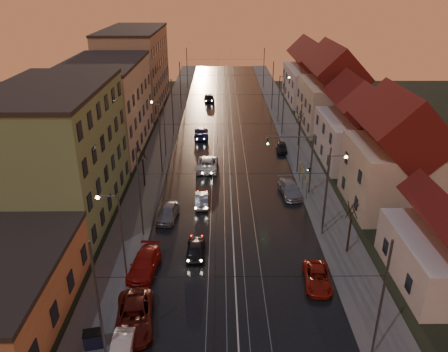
{
  "coord_description": "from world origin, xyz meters",
  "views": [
    {
      "loc": [
        -1.16,
        -27.0,
        22.41
      ],
      "look_at": [
        -0.78,
        17.92,
        2.28
      ],
      "focal_mm": 35.0,
      "sensor_mm": 36.0,
      "label": 1
    }
  ],
  "objects_px": {
    "driving_car_2": "(207,164)",
    "dumpster": "(93,339)",
    "street_lamp_2": "(162,122)",
    "parked_left_1": "(134,316)",
    "street_lamp_3": "(281,94)",
    "parked_left_0": "(123,346)",
    "parked_right_2": "(282,148)",
    "driving_car_3": "(201,133)",
    "parked_left_2": "(144,264)",
    "parked_right_0": "(317,278)",
    "parked_right_1": "(290,189)",
    "street_lamp_1": "(330,185)",
    "driving_car_4": "(209,97)",
    "driving_car_0": "(196,248)",
    "parked_left_3": "(168,212)",
    "driving_car_1": "(202,200)",
    "street_lamp_0": "(118,230)",
    "traffic_light_mast": "(303,156)"
  },
  "relations": [
    {
      "from": "driving_car_4",
      "to": "parked_left_2",
      "type": "xyz_separation_m",
      "value": [
        -4.17,
        -56.94,
        -0.05
      ]
    },
    {
      "from": "driving_car_0",
      "to": "parked_left_0",
      "type": "distance_m",
      "value": 12.12
    },
    {
      "from": "parked_left_1",
      "to": "dumpster",
      "type": "height_order",
      "value": "parked_left_1"
    },
    {
      "from": "street_lamp_0",
      "to": "street_lamp_1",
      "type": "bearing_deg",
      "value": 23.72
    },
    {
      "from": "street_lamp_0",
      "to": "street_lamp_3",
      "type": "height_order",
      "value": "same"
    },
    {
      "from": "street_lamp_2",
      "to": "dumpster",
      "type": "bearing_deg",
      "value": -90.88
    },
    {
      "from": "street_lamp_1",
      "to": "parked_left_1",
      "type": "bearing_deg",
      "value": -141.74
    },
    {
      "from": "street_lamp_2",
      "to": "traffic_light_mast",
      "type": "bearing_deg",
      "value": -35.07
    },
    {
      "from": "street_lamp_0",
      "to": "street_lamp_2",
      "type": "xyz_separation_m",
      "value": [
        0.0,
        28.0,
        0.0
      ]
    },
    {
      "from": "street_lamp_3",
      "to": "driving_car_2",
      "type": "height_order",
      "value": "street_lamp_3"
    },
    {
      "from": "parked_left_0",
      "to": "street_lamp_1",
      "type": "bearing_deg",
      "value": 43.49
    },
    {
      "from": "parked_left_2",
      "to": "dumpster",
      "type": "distance_m",
      "value": 8.61
    },
    {
      "from": "parked_left_2",
      "to": "driving_car_2",
      "type": "bearing_deg",
      "value": 84.09
    },
    {
      "from": "driving_car_3",
      "to": "dumpster",
      "type": "xyz_separation_m",
      "value": [
        -5.48,
        -42.79,
        -0.07
      ]
    },
    {
      "from": "driving_car_2",
      "to": "dumpster",
      "type": "xyz_separation_m",
      "value": [
        -6.78,
        -30.21,
        -0.09
      ]
    },
    {
      "from": "street_lamp_2",
      "to": "parked_left_1",
      "type": "bearing_deg",
      "value": -86.84
    },
    {
      "from": "parked_left_0",
      "to": "parked_left_3",
      "type": "height_order",
      "value": "parked_left_3"
    },
    {
      "from": "street_lamp_2",
      "to": "parked_right_0",
      "type": "distance_m",
      "value": 32.76
    },
    {
      "from": "parked_left_2",
      "to": "parked_right_0",
      "type": "height_order",
      "value": "parked_left_2"
    },
    {
      "from": "street_lamp_3",
      "to": "parked_right_2",
      "type": "bearing_deg",
      "value": -95.94
    },
    {
      "from": "parked_left_3",
      "to": "parked_left_0",
      "type": "bearing_deg",
      "value": -86.29
    },
    {
      "from": "street_lamp_3",
      "to": "driving_car_0",
      "type": "height_order",
      "value": "street_lamp_3"
    },
    {
      "from": "parked_right_2",
      "to": "dumpster",
      "type": "xyz_separation_m",
      "value": [
        -17.24,
        -36.52,
        0.07
      ]
    },
    {
      "from": "street_lamp_1",
      "to": "street_lamp_2",
      "type": "distance_m",
      "value": 27.05
    },
    {
      "from": "street_lamp_1",
      "to": "parked_left_1",
      "type": "xyz_separation_m",
      "value": [
        -16.39,
        -12.93,
        -4.11
      ]
    },
    {
      "from": "driving_car_3",
      "to": "parked_right_1",
      "type": "height_order",
      "value": "driving_car_3"
    },
    {
      "from": "driving_car_4",
      "to": "parked_left_1",
      "type": "height_order",
      "value": "driving_car_4"
    },
    {
      "from": "parked_left_1",
      "to": "parked_right_1",
      "type": "height_order",
      "value": "parked_left_1"
    },
    {
      "from": "street_lamp_2",
      "to": "driving_car_3",
      "type": "xyz_separation_m",
      "value": [
        4.94,
        7.8,
        -4.11
      ]
    },
    {
      "from": "street_lamp_2",
      "to": "driving_car_0",
      "type": "distance_m",
      "value": 25.18
    },
    {
      "from": "street_lamp_2",
      "to": "street_lamp_3",
      "type": "distance_m",
      "value": 24.24
    },
    {
      "from": "driving_car_4",
      "to": "dumpster",
      "type": "height_order",
      "value": "driving_car_4"
    },
    {
      "from": "parked_left_3",
      "to": "parked_right_2",
      "type": "bearing_deg",
      "value": 60.46
    },
    {
      "from": "driving_car_2",
      "to": "dumpster",
      "type": "bearing_deg",
      "value": 79.88
    },
    {
      "from": "street_lamp_3",
      "to": "parked_right_1",
      "type": "height_order",
      "value": "street_lamp_3"
    },
    {
      "from": "driving_car_1",
      "to": "driving_car_4",
      "type": "bearing_deg",
      "value": -91.87
    },
    {
      "from": "street_lamp_2",
      "to": "parked_left_2",
      "type": "bearing_deg",
      "value": -86.77
    },
    {
      "from": "street_lamp_3",
      "to": "parked_left_1",
      "type": "xyz_separation_m",
      "value": [
        -16.39,
        -48.93,
        -4.11
      ]
    },
    {
      "from": "traffic_light_mast",
      "to": "driving_car_3",
      "type": "bearing_deg",
      "value": 121.54
    },
    {
      "from": "street_lamp_0",
      "to": "parked_right_2",
      "type": "bearing_deg",
      "value": 60.5
    },
    {
      "from": "parked_left_0",
      "to": "parked_right_0",
      "type": "bearing_deg",
      "value": 27.15
    },
    {
      "from": "driving_car_3",
      "to": "parked_left_2",
      "type": "distance_m",
      "value": 34.6
    },
    {
      "from": "parked_left_0",
      "to": "parked_right_2",
      "type": "relative_size",
      "value": 1.03
    },
    {
      "from": "street_lamp_1",
      "to": "driving_car_2",
      "type": "xyz_separation_m",
      "value": [
        -11.97,
        15.22,
        -4.09
      ]
    },
    {
      "from": "street_lamp_3",
      "to": "street_lamp_1",
      "type": "bearing_deg",
      "value": -90.0
    },
    {
      "from": "driving_car_2",
      "to": "parked_left_2",
      "type": "bearing_deg",
      "value": 80.29
    },
    {
      "from": "street_lamp_2",
      "to": "parked_right_1",
      "type": "xyz_separation_m",
      "value": [
        15.86,
        -12.23,
        -4.15
      ]
    },
    {
      "from": "street_lamp_3",
      "to": "driving_car_3",
      "type": "relative_size",
      "value": 1.5
    },
    {
      "from": "driving_car_3",
      "to": "parked_left_0",
      "type": "distance_m",
      "value": 43.47
    },
    {
      "from": "parked_right_0",
      "to": "parked_right_2",
      "type": "distance_m",
      "value": 29.97
    }
  ]
}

